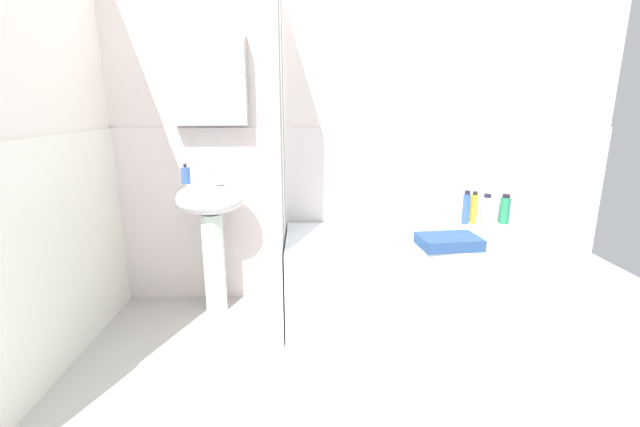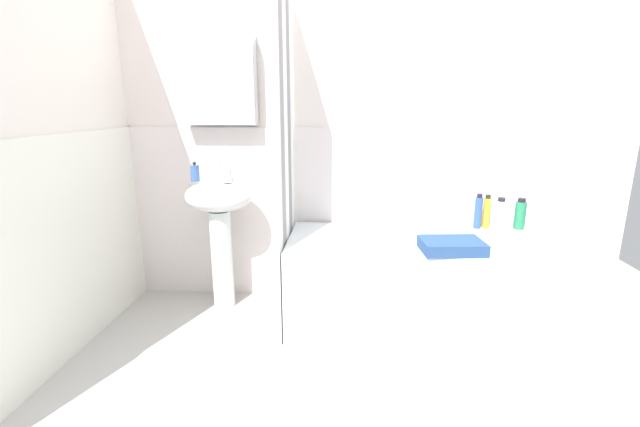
% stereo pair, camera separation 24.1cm
% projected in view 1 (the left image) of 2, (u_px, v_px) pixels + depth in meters
% --- Properties ---
extents(ground_plane, '(4.80, 5.60, 0.04)m').
position_uv_depth(ground_plane, '(368.00, 417.00, 1.93)').
color(ground_plane, '#B8B4B0').
extents(wall_back_tiled, '(3.60, 0.18, 2.40)m').
position_uv_depth(wall_back_tiled, '(338.00, 136.00, 2.86)').
color(wall_back_tiled, silver).
rests_on(wall_back_tiled, ground_plane).
extents(wall_left_tiled, '(0.07, 1.81, 2.40)m').
position_uv_depth(wall_left_tiled, '(18.00, 157.00, 1.93)').
color(wall_left_tiled, silver).
rests_on(wall_left_tiled, ground_plane).
extents(sink, '(0.44, 0.34, 0.87)m').
position_uv_depth(sink, '(211.00, 219.00, 2.73)').
color(sink, white).
rests_on(sink, ground_plane).
extents(faucet, '(0.03, 0.12, 0.12)m').
position_uv_depth(faucet, '(211.00, 171.00, 2.74)').
color(faucet, silver).
rests_on(faucet, sink).
extents(soap_dispenser, '(0.06, 0.06, 0.13)m').
position_uv_depth(soap_dispenser, '(186.00, 175.00, 2.65)').
color(soap_dispenser, '#365A98').
rests_on(soap_dispenser, sink).
extents(toothbrush_cup, '(0.06, 0.06, 0.09)m').
position_uv_depth(toothbrush_cup, '(219.00, 177.00, 2.64)').
color(toothbrush_cup, white).
rests_on(toothbrush_cup, sink).
extents(bathtub, '(1.58, 0.67, 0.56)m').
position_uv_depth(bathtub, '(411.00, 277.00, 2.73)').
color(bathtub, white).
rests_on(bathtub, ground_plane).
extents(shower_curtain, '(0.01, 0.67, 2.00)m').
position_uv_depth(shower_curtain, '(282.00, 165.00, 2.52)').
color(shower_curtain, white).
rests_on(shower_curtain, ground_plane).
extents(lotion_bottle, '(0.07, 0.07, 0.20)m').
position_uv_depth(lotion_bottle, '(505.00, 210.00, 2.92)').
color(lotion_bottle, '#257F52').
rests_on(lotion_bottle, bathtub).
extents(shampoo_bottle, '(0.06, 0.06, 0.21)m').
position_uv_depth(shampoo_bottle, '(486.00, 210.00, 2.91)').
color(shampoo_bottle, white).
rests_on(shampoo_bottle, bathtub).
extents(body_wash_bottle, '(0.05, 0.05, 0.22)m').
position_uv_depth(body_wash_bottle, '(474.00, 208.00, 2.91)').
color(body_wash_bottle, gold).
rests_on(body_wash_bottle, bathtub).
extents(conditioner_bottle, '(0.05, 0.05, 0.23)m').
position_uv_depth(conditioner_bottle, '(466.00, 208.00, 2.90)').
color(conditioner_bottle, '#31559D').
rests_on(conditioner_bottle, bathtub).
extents(towel_folded, '(0.36, 0.26, 0.07)m').
position_uv_depth(towel_folded, '(449.00, 242.00, 2.44)').
color(towel_folded, '#2B4B82').
rests_on(towel_folded, bathtub).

